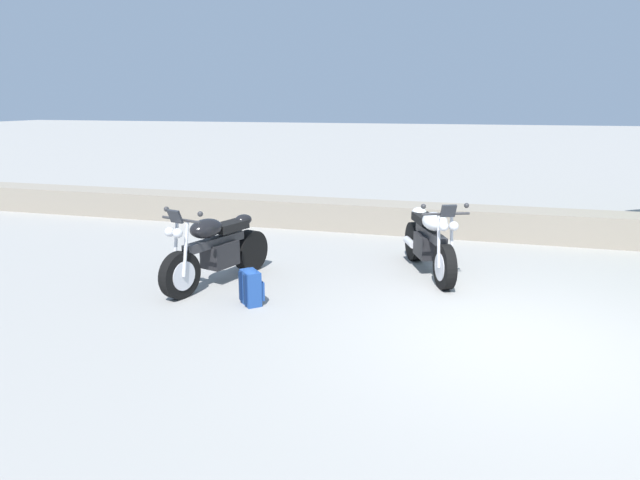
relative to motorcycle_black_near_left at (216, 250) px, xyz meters
The scene contains 5 objects.
ground_plane 4.05m from the motorcycle_black_near_left, 12.60° to the right, with size 120.00×120.00×0.00m, color gray.
stone_wall 5.55m from the motorcycle_black_near_left, 44.98° to the left, with size 36.00×0.80×0.55m, color gray.
motorcycle_black_near_left is the anchor object (origin of this frame).
motorcycle_white_centre 3.10m from the motorcycle_black_near_left, 24.37° to the left, with size 1.02×1.97×1.18m.
rider_backpack 1.04m from the motorcycle_black_near_left, 39.24° to the right, with size 0.35×0.35×0.47m.
Camera 1 is at (-0.52, -5.92, 2.50)m, focal length 31.19 mm.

